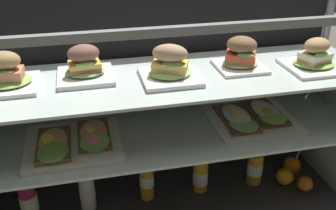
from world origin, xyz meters
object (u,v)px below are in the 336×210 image
Objects in this scene: juice_bottle_back_center at (201,172)px; plated_roll_sandwich_left_of_center at (169,68)px; plated_roll_sandwich_far_left at (85,67)px; juice_bottle_front_left_end at (28,200)px; juice_bottle_back_right at (255,167)px; plated_roll_sandwich_right_of_center at (241,56)px; open_sandwich_tray_left_of_center at (252,117)px; juice_bottle_back_left at (87,188)px; plated_roll_sandwich_near_right_corner at (315,58)px; open_sandwich_tray_right_of_center at (74,142)px; orange_fruit_rolled_forward at (292,165)px; orange_fruit_beside_bottles at (305,184)px; plated_roll_sandwich_center at (6,75)px; orange_fruit_near_left_post at (285,177)px; juice_bottle_tucked_behind at (147,179)px.

plated_roll_sandwich_left_of_center is at bearing -148.96° from juice_bottle_back_center.
plated_roll_sandwich_left_of_center is (0.28, -0.08, 0.00)m from plated_roll_sandwich_far_left.
juice_bottle_back_right is (0.99, 0.02, -0.01)m from juice_bottle_front_left_end.
juice_bottle_front_left_end is at bearing 178.98° from plated_roll_sandwich_far_left.
plated_roll_sandwich_right_of_center is at bearing -26.85° from juice_bottle_back_center.
open_sandwich_tray_left_of_center is 1.35× the size of juice_bottle_back_left.
plated_roll_sandwich_near_right_corner is 0.61× the size of open_sandwich_tray_left_of_center.
plated_roll_sandwich_left_of_center is 0.79× the size of juice_bottle_back_left.
juice_bottle_back_right is at bearing 20.26° from plated_roll_sandwich_right_of_center.
juice_bottle_front_left_end is at bearing 160.89° from open_sandwich_tray_right_of_center.
plated_roll_sandwich_left_of_center is 2.43× the size of orange_fruit_rolled_forward.
juice_bottle_back_center reaches higher than juice_bottle_front_left_end.
open_sandwich_tray_left_of_center is 4.99× the size of orange_fruit_beside_bottles.
plated_roll_sandwich_center is 0.82m from plated_roll_sandwich_right_of_center.
orange_fruit_near_left_post is at bearing -2.68° from juice_bottle_back_left.
open_sandwich_tray_right_of_center reaches higher than juice_bottle_tucked_behind.
plated_roll_sandwich_right_of_center is 0.70× the size of juice_bottle_back_left.
juice_bottle_tucked_behind reaches higher than orange_fruit_near_left_post.
juice_bottle_tucked_behind reaches higher than orange_fruit_beside_bottles.
juice_bottle_front_left_end is (-0.91, 0.04, -0.29)m from open_sandwich_tray_left_of_center.
orange_fruit_beside_bottles is at bearing -29.12° from juice_bottle_back_right.
juice_bottle_back_left is at bearing 161.02° from plated_roll_sandwich_far_left.
juice_bottle_back_right is at bearing -173.71° from orange_fruit_rolled_forward.
juice_bottle_back_right is 2.70× the size of orange_fruit_near_left_post.
plated_roll_sandwich_right_of_center is 0.52× the size of open_sandwich_tray_right_of_center.
plated_roll_sandwich_left_of_center is 0.85× the size of juice_bottle_back_center.
plated_roll_sandwich_center is 0.26m from plated_roll_sandwich_far_left.
plated_roll_sandwich_far_left is 0.29m from plated_roll_sandwich_left_of_center.
juice_bottle_front_left_end is at bearing 171.82° from plated_roll_sandwich_left_of_center.
plated_roll_sandwich_center is 1.02× the size of plated_roll_sandwich_far_left.
plated_roll_sandwich_far_left is 0.69m from open_sandwich_tray_left_of_center.
plated_roll_sandwich_right_of_center reaches higher than juice_bottle_front_left_end.
plated_roll_sandwich_center is 0.54m from plated_roll_sandwich_left_of_center.
juice_bottle_back_center is 0.47m from orange_fruit_rolled_forward.
juice_bottle_back_center is at bearing 165.95° from orange_fruit_beside_bottles.
open_sandwich_tray_right_of_center is at bearing 178.22° from plated_roll_sandwich_near_right_corner.
juice_bottle_front_left_end is at bearing 177.31° from open_sandwich_tray_left_of_center.
plated_roll_sandwich_near_right_corner reaches higher than juice_bottle_back_center.
plated_roll_sandwich_right_of_center is 2.57× the size of orange_fruit_beside_bottles.
orange_fruit_near_left_post is (0.39, -0.05, -0.05)m from juice_bottle_back_center.
juice_bottle_tucked_behind is at bearing -178.72° from orange_fruit_rolled_forward.
open_sandwich_tray_right_of_center reaches higher than juice_bottle_back_center.
plated_roll_sandwich_center is 2.41× the size of orange_fruit_rolled_forward.
plated_roll_sandwich_right_of_center is 0.67m from orange_fruit_near_left_post.
orange_fruit_beside_bottles is at bearing -4.55° from juice_bottle_front_left_end.
juice_bottle_back_center is at bearing -177.78° from orange_fruit_rolled_forward.
orange_fruit_near_left_post is (1.10, -0.01, -0.61)m from plated_roll_sandwich_center.
plated_roll_sandwich_near_right_corner reaches higher than open_sandwich_tray_left_of_center.
plated_roll_sandwich_near_right_corner is at bearing -120.10° from orange_fruit_rolled_forward.
open_sandwich_tray_right_of_center is at bearing 178.70° from orange_fruit_beside_bottles.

